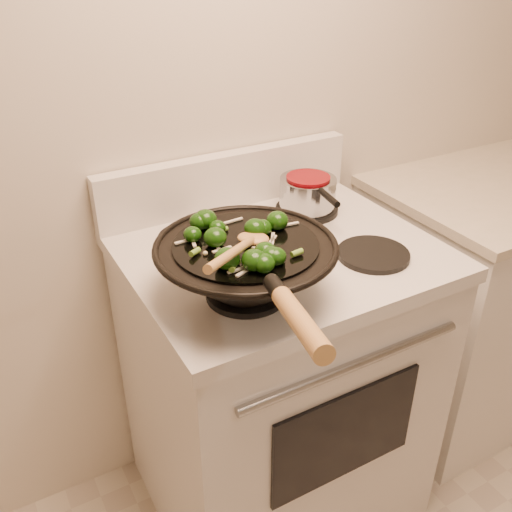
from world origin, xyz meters
TOP-DOWN VIEW (x-y plane):
  - stove at (-0.16, 1.17)m, footprint 0.78×0.67m
  - counter_unit at (0.72, 1.20)m, footprint 0.80×0.62m
  - wok at (-0.34, 1.02)m, footprint 0.40×0.65m
  - stirfry at (-0.35, 1.01)m, footprint 0.28×0.27m
  - wooden_spoon at (-0.38, 0.96)m, footprint 0.25×0.25m
  - saucepan at (0.02, 1.32)m, footprint 0.16×0.26m

SIDE VIEW (x-z plane):
  - counter_unit at x=0.72m, z-range 0.00..0.91m
  - stove at x=-0.16m, z-range -0.07..1.01m
  - saucepan at x=0.02m, z-range 0.93..1.03m
  - wok at x=-0.34m, z-range 0.90..1.10m
  - stirfry at x=-0.35m, z-range 1.05..1.09m
  - wooden_spoon at x=-0.38m, z-range 1.04..1.14m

